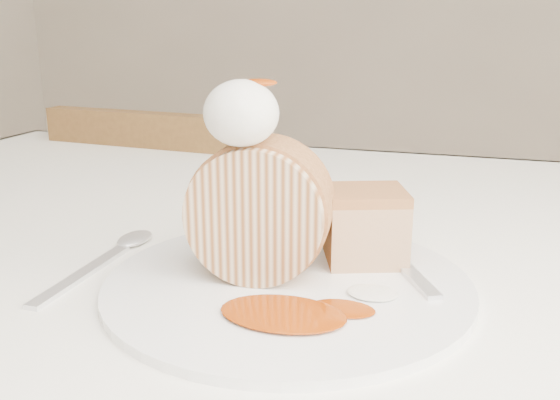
% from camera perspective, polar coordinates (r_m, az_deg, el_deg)
% --- Properties ---
extents(table, '(1.40, 0.90, 0.75)m').
position_cam_1_polar(table, '(0.70, 3.05, -9.98)').
color(table, white).
rests_on(table, ground).
extents(chair_far, '(0.41, 0.41, 0.81)m').
position_cam_1_polar(chair_far, '(1.30, -9.39, -6.83)').
color(chair_far, brown).
rests_on(chair_far, ground).
extents(plate, '(0.39, 0.39, 0.01)m').
position_cam_1_polar(plate, '(0.52, 0.73, -7.70)').
color(plate, white).
rests_on(plate, table).
extents(roulade_slice, '(0.12, 0.07, 0.11)m').
position_cam_1_polar(roulade_slice, '(0.52, -1.86, -0.95)').
color(roulade_slice, '#CAAF8C').
rests_on(roulade_slice, plate).
extents(cake_chunk, '(0.08, 0.08, 0.06)m').
position_cam_1_polar(cake_chunk, '(0.56, 7.80, -2.74)').
color(cake_chunk, '#B47144').
rests_on(cake_chunk, plate).
extents(whipped_cream, '(0.06, 0.06, 0.05)m').
position_cam_1_polar(whipped_cream, '(0.49, -3.56, 7.92)').
color(whipped_cream, white).
rests_on(whipped_cream, roulade_slice).
extents(caramel_drizzle, '(0.03, 0.02, 0.01)m').
position_cam_1_polar(caramel_drizzle, '(0.49, -1.96, 11.45)').
color(caramel_drizzle, '#8E3005').
rests_on(caramel_drizzle, whipped_cream).
extents(caramel_pool, '(0.11, 0.09, 0.00)m').
position_cam_1_polar(caramel_pool, '(0.46, 0.26, -10.31)').
color(caramel_pool, '#8E3005').
rests_on(caramel_pool, plate).
extents(fork, '(0.11, 0.17, 0.00)m').
position_cam_1_polar(fork, '(0.56, 11.30, -6.00)').
color(fork, silver).
rests_on(fork, plate).
extents(spoon, '(0.03, 0.17, 0.00)m').
position_cam_1_polar(spoon, '(0.58, -17.61, -6.50)').
color(spoon, silver).
rests_on(spoon, table).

